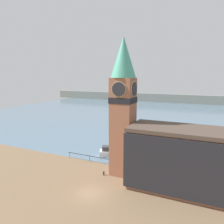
% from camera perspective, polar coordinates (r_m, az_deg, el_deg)
% --- Properties ---
extents(ground_plane, '(160.00, 160.00, 0.00)m').
position_cam_1_polar(ground_plane, '(31.50, -5.71, -20.49)').
color(ground_plane, brown).
extents(water, '(160.00, 120.00, 0.00)m').
position_cam_1_polar(water, '(95.81, 16.07, -0.44)').
color(water, slate).
rests_on(water, ground_plane).
extents(far_shoreline, '(180.00, 3.00, 5.00)m').
position_cam_1_polar(far_shoreline, '(134.85, 18.77, 3.24)').
color(far_shoreline, gray).
rests_on(far_shoreline, water).
extents(pier_railing, '(9.52, 0.08, 1.09)m').
position_cam_1_polar(pier_railing, '(41.46, -5.88, -11.49)').
color(pier_railing, '#232328').
rests_on(pier_railing, ground_plane).
extents(clock_tower, '(3.85, 3.85, 21.56)m').
position_cam_1_polar(clock_tower, '(33.84, 2.92, 2.24)').
color(clock_tower, '#935B42').
rests_on(clock_tower, ground_plane).
extents(pier_building, '(14.46, 6.96, 8.78)m').
position_cam_1_polar(pier_building, '(32.02, 17.72, -11.67)').
color(pier_building, '#935B42').
rests_on(pier_building, ground_plane).
extents(boat_near, '(5.46, 4.06, 1.90)m').
position_cam_1_polar(boat_near, '(44.24, -0.16, -10.40)').
color(boat_near, silver).
rests_on(boat_near, water).
extents(mooring_bollard_near, '(0.28, 0.28, 0.68)m').
position_cam_1_polar(mooring_bollard_near, '(36.27, -2.20, -15.59)').
color(mooring_bollard_near, '#2D2D33').
rests_on(mooring_bollard_near, ground_plane).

